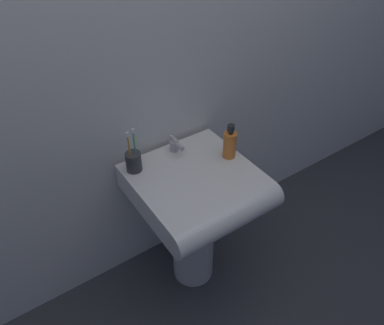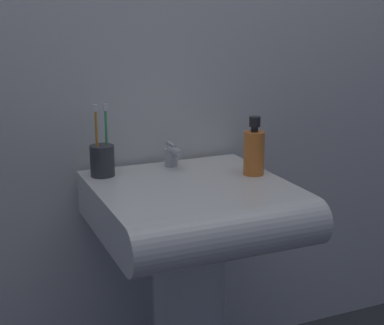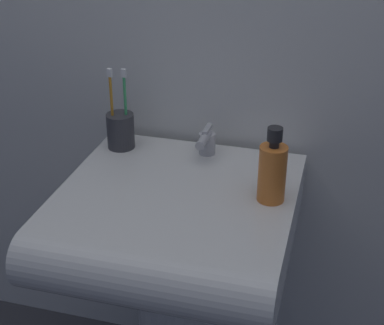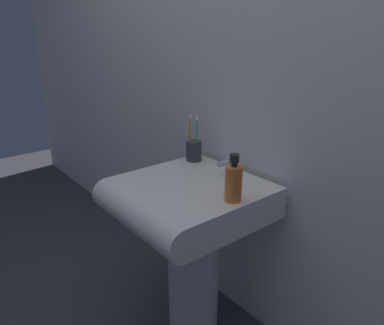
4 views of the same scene
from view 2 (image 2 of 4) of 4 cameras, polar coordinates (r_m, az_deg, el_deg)
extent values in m
cylinder|color=white|center=(1.77, -0.21, -14.89)|extent=(0.21, 0.21, 0.58)
cube|color=white|center=(1.63, -0.23, -4.09)|extent=(0.52, 0.48, 0.12)
cylinder|color=white|center=(1.42, 3.60, -7.03)|extent=(0.52, 0.12, 0.12)
cylinder|color=#B7B7BC|center=(1.77, -2.02, 0.51)|extent=(0.04, 0.04, 0.05)
cylinder|color=#B7B7BC|center=(1.73, -1.59, 1.08)|extent=(0.02, 0.07, 0.02)
cube|color=#B7B7BC|center=(1.76, -2.04, 1.73)|extent=(0.01, 0.06, 0.01)
cylinder|color=#38383D|center=(1.68, -8.69, 0.17)|extent=(0.07, 0.07, 0.09)
cylinder|color=orange|center=(1.66, -9.21, 1.97)|extent=(0.01, 0.01, 0.17)
cube|color=white|center=(1.64, -9.36, 5.24)|extent=(0.01, 0.01, 0.02)
cylinder|color=#3FB266|center=(1.68, -8.29, 2.12)|extent=(0.01, 0.01, 0.17)
cube|color=white|center=(1.66, -8.41, 5.32)|extent=(0.01, 0.01, 0.02)
cylinder|color=orange|center=(1.68, 6.02, 0.91)|extent=(0.06, 0.06, 0.13)
cylinder|color=#262628|center=(1.67, 6.09, 3.25)|extent=(0.02, 0.02, 0.01)
cylinder|color=#262628|center=(1.66, 6.11, 3.97)|extent=(0.03, 0.03, 0.03)
camera|label=1|loc=(0.71, -55.41, 65.48)|focal=35.00mm
camera|label=3|loc=(1.00, 50.09, 20.58)|focal=55.00mm
camera|label=4|loc=(1.72, 48.83, 13.17)|focal=35.00mm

